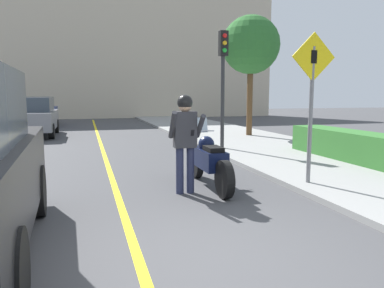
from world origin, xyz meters
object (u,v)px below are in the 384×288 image
crossing_sign (312,94)px  parked_car_blue (38,111)px  traffic_light (223,67)px  street_tree (251,45)px  person_biker (185,133)px  motorcycle (209,161)px  parked_car_grey (33,117)px

crossing_sign → parked_car_blue: crossing_sign is taller
traffic_light → street_tree: 4.29m
crossing_sign → street_tree: 8.83m
traffic_light → crossing_sign: bearing=-90.6°
person_biker → traffic_light: traffic_light is taller
motorcycle → street_tree: 9.38m
person_biker → street_tree: bearing=58.4°
street_tree → traffic_light: bearing=-126.3°
street_tree → parked_car_blue: (-9.19, 8.36, -2.94)m
person_biker → parked_car_grey: (-3.90, 10.96, -0.26)m
parked_car_grey → parked_car_blue: bearing=94.0°
street_tree → person_biker: bearing=-121.6°
motorcycle → street_tree: size_ratio=0.49×
traffic_light → parked_car_grey: (-6.36, 6.29, -1.79)m
parked_car_grey → parked_car_blue: size_ratio=1.00×
person_biker → parked_car_grey: person_biker is taller
traffic_light → street_tree: size_ratio=0.74×
traffic_light → parked_car_blue: 13.61m
traffic_light → parked_car_grey: bearing=135.3°
motorcycle → crossing_sign: size_ratio=0.84×
person_biker → street_tree: 9.76m
person_biker → motorcycle: bearing=31.8°
motorcycle → traffic_light: 5.17m
motorcycle → parked_car_blue: bearing=106.8°
motorcycle → parked_car_blue: (-4.84, 15.99, 0.34)m
traffic_light → parked_car_grey: size_ratio=0.87×
crossing_sign → parked_car_grey: size_ratio=0.68×
motorcycle → person_biker: size_ratio=1.33×
motorcycle → traffic_light: bearing=66.2°
motorcycle → crossing_sign: (1.84, -0.60, 1.30)m
person_biker → traffic_light: size_ratio=0.49×
person_biker → parked_car_grey: 11.63m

